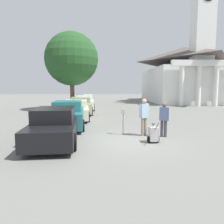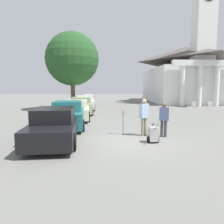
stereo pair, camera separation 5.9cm
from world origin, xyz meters
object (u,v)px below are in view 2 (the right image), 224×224
(parked_car_cream, at_px, (76,110))
(person_worker, at_px, (144,115))
(parked_car_sage, at_px, (81,106))
(church, at_px, (185,71))
(parking_meter, at_px, (123,117))
(parked_car_teal, at_px, (68,115))
(equipment_cart, at_px, (153,134))
(parked_car_black, at_px, (55,126))
(person_supervisor, at_px, (164,118))
(parked_car_white, at_px, (85,103))

(parked_car_cream, bearing_deg, person_worker, -59.52)
(person_worker, bearing_deg, parked_car_cream, -84.29)
(parked_car_sage, xyz_separation_m, church, (14.58, 14.91, 4.06))
(parked_car_sage, bearing_deg, parking_meter, -75.70)
(parked_car_teal, xyz_separation_m, equipment_cart, (4.26, -3.70, -0.33))
(parked_car_black, height_order, person_worker, person_worker)
(equipment_cart, distance_m, church, 27.65)
(parked_car_sage, distance_m, person_supervisor, 10.57)
(parked_car_cream, relative_size, parked_car_sage, 1.01)
(parked_car_sage, distance_m, parked_car_white, 3.25)
(parking_meter, height_order, equipment_cart, parking_meter)
(church, bearing_deg, person_supervisor, -111.58)
(person_supervisor, xyz_separation_m, church, (9.58, 24.23, 3.82))
(equipment_cart, bearing_deg, parked_car_white, 103.64)
(parking_meter, distance_m, person_worker, 1.04)
(parked_car_teal, bearing_deg, person_supervisor, -33.05)
(person_supervisor, height_order, church, church)
(parked_car_cream, distance_m, equipment_cart, 8.26)
(person_worker, relative_size, church, 0.09)
(person_supervisor, bearing_deg, church, -102.34)
(person_supervisor, bearing_deg, parked_car_teal, -18.70)
(parked_car_sage, height_order, parking_meter, parked_car_sage)
(parked_car_cream, relative_size, parking_meter, 4.07)
(parking_meter, bearing_deg, parked_car_black, -159.10)
(parking_meter, xyz_separation_m, equipment_cart, (1.17, -1.58, -0.52))
(person_supervisor, height_order, equipment_cart, person_supervisor)
(parked_car_teal, bearing_deg, equipment_cart, -46.05)
(parked_car_white, relative_size, person_supervisor, 3.06)
(parked_car_black, bearing_deg, parked_car_cream, 84.91)
(person_supervisor, bearing_deg, parking_meter, -6.42)
(parked_car_sage, relative_size, person_supervisor, 3.17)
(parking_meter, xyz_separation_m, person_worker, (1.00, -0.23, 0.14))
(parked_car_white, height_order, person_worker, person_worker)
(parked_car_sage, bearing_deg, person_supervisor, -66.91)
(person_worker, height_order, equipment_cart, person_worker)
(church, bearing_deg, person_worker, -113.66)
(equipment_cart, bearing_deg, parking_meter, 122.71)
(parked_car_teal, xyz_separation_m, parking_meter, (3.09, -2.12, 0.19))
(church, bearing_deg, equipment_cart, -112.19)
(parked_car_black, bearing_deg, parked_car_teal, 84.92)
(parked_car_black, bearing_deg, equipment_cart, -10.51)
(parked_car_cream, xyz_separation_m, person_supervisor, (4.99, -6.02, 0.28))
(parking_meter, bearing_deg, person_worker, -13.11)
(parked_car_black, height_order, church, church)
(parked_car_sage, xyz_separation_m, person_worker, (4.09, -9.01, 0.35))
(parked_car_black, bearing_deg, person_supervisor, 2.30)
(parked_car_teal, distance_m, parked_car_sage, 6.66)
(parked_car_white, distance_m, person_supervisor, 13.52)
(parked_car_black, height_order, parked_car_sage, parked_car_black)
(parked_car_white, height_order, equipment_cart, parked_car_white)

